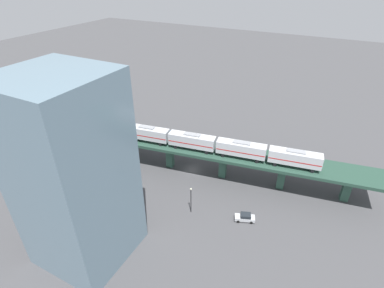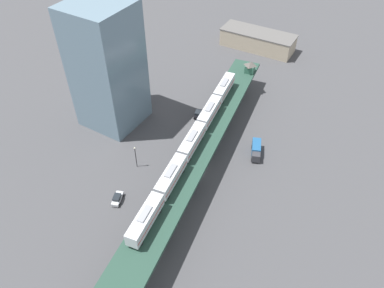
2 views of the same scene
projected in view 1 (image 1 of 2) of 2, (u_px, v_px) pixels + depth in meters
ground_plane at (192, 170)px, 82.79m from camera, size 400.00×400.00×0.00m
elevated_viaduct at (193, 150)px, 79.27m from camera, size 22.79×92.17×7.79m
subway_train at (192, 141)px, 76.19m from camera, size 12.60×62.06×4.45m
signal_hut at (70, 116)px, 90.33m from camera, size 3.69×3.69×3.40m
street_car_black at (108, 170)px, 81.32m from camera, size 3.07×4.74×1.89m
street_car_silver at (245, 217)px, 66.10m from camera, size 3.24×4.75×1.89m
delivery_truck at (170, 136)px, 95.33m from camera, size 4.83×7.51×3.20m
street_lamp at (191, 198)px, 66.77m from camera, size 0.44×0.44×6.94m
office_tower at (74, 176)px, 50.94m from camera, size 16.00×16.00×36.00m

